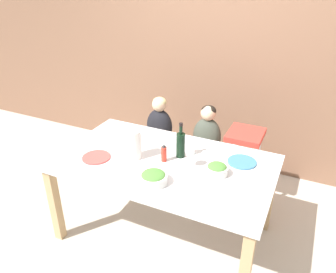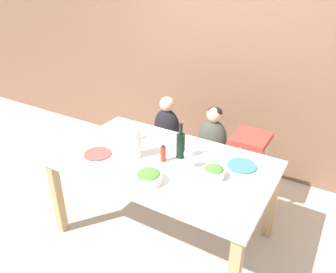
% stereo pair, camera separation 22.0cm
% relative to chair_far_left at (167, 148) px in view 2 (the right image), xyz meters
% --- Properties ---
extents(ground_plane, '(14.00, 14.00, 0.00)m').
position_rel_chair_far_left_xyz_m(ground_plane, '(0.40, -0.72, -0.38)').
color(ground_plane, '#BCB2A3').
extents(wall_back, '(10.00, 0.06, 2.70)m').
position_rel_chair_far_left_xyz_m(wall_back, '(0.40, 0.69, 0.97)').
color(wall_back, brown).
rests_on(wall_back, ground_plane).
extents(dining_table, '(1.68, 0.99, 0.73)m').
position_rel_chair_far_left_xyz_m(dining_table, '(0.40, -0.72, 0.26)').
color(dining_table, silver).
rests_on(dining_table, ground_plane).
extents(chair_far_left, '(0.36, 0.41, 0.46)m').
position_rel_chair_far_left_xyz_m(chair_far_left, '(0.00, 0.00, 0.00)').
color(chair_far_left, silver).
rests_on(chair_far_left, ground_plane).
extents(chair_far_center, '(0.36, 0.41, 0.46)m').
position_rel_chair_far_left_xyz_m(chair_far_center, '(0.51, 0.00, 0.00)').
color(chair_far_center, silver).
rests_on(chair_far_center, ground_plane).
extents(chair_right_highchair, '(0.31, 0.35, 0.75)m').
position_rel_chair_far_left_xyz_m(chair_right_highchair, '(0.87, 0.00, 0.20)').
color(chair_right_highchair, silver).
rests_on(chair_right_highchair, ground_plane).
extents(person_child_left, '(0.27, 0.19, 0.49)m').
position_rel_chair_far_left_xyz_m(person_child_left, '(-0.00, 0.00, 0.31)').
color(person_child_left, black).
rests_on(person_child_left, chair_far_left).
extents(person_child_center, '(0.27, 0.19, 0.49)m').
position_rel_chair_far_left_xyz_m(person_child_center, '(0.51, 0.00, 0.31)').
color(person_child_center, '#3D4238').
rests_on(person_child_center, chair_far_center).
extents(wine_bottle, '(0.07, 0.07, 0.29)m').
position_rel_chair_far_left_xyz_m(wine_bottle, '(0.49, -0.60, 0.46)').
color(wine_bottle, black).
rests_on(wine_bottle, dining_table).
extents(paper_towel_roll, '(0.12, 0.12, 0.24)m').
position_rel_chair_far_left_xyz_m(paper_towel_roll, '(0.16, -0.77, 0.47)').
color(paper_towel_roll, white).
rests_on(paper_towel_roll, dining_table).
extents(wine_glass_near, '(0.08, 0.08, 0.16)m').
position_rel_chair_far_left_xyz_m(wine_glass_near, '(0.61, -0.70, 0.46)').
color(wine_glass_near, white).
rests_on(wine_glass_near, dining_table).
extents(salad_bowl_large, '(0.20, 0.20, 0.09)m').
position_rel_chair_far_left_xyz_m(salad_bowl_large, '(0.46, -1.01, 0.39)').
color(salad_bowl_large, white).
rests_on(salad_bowl_large, dining_table).
extents(salad_bowl_small, '(0.16, 0.16, 0.09)m').
position_rel_chair_far_left_xyz_m(salad_bowl_small, '(0.83, -0.72, 0.39)').
color(salad_bowl_small, white).
rests_on(salad_bowl_small, dining_table).
extents(dinner_plate_front_left, '(0.22, 0.22, 0.01)m').
position_rel_chair_far_left_xyz_m(dinner_plate_front_left, '(-0.10, -0.91, 0.35)').
color(dinner_plate_front_left, '#D14C47').
rests_on(dinner_plate_front_left, dining_table).
extents(dinner_plate_back_left, '(0.22, 0.22, 0.01)m').
position_rel_chair_far_left_xyz_m(dinner_plate_back_left, '(-0.06, -0.50, 0.35)').
color(dinner_plate_back_left, silver).
rests_on(dinner_plate_back_left, dining_table).
extents(dinner_plate_back_right, '(0.22, 0.22, 0.01)m').
position_rel_chair_far_left_xyz_m(dinner_plate_back_right, '(0.96, -0.48, 0.35)').
color(dinner_plate_back_right, teal).
rests_on(dinner_plate_back_right, dining_table).
extents(condiment_bottle_hot_sauce, '(0.04, 0.04, 0.15)m').
position_rel_chair_far_left_xyz_m(condiment_bottle_hot_sauce, '(0.40, -0.72, 0.42)').
color(condiment_bottle_hot_sauce, red).
rests_on(condiment_bottle_hot_sauce, dining_table).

